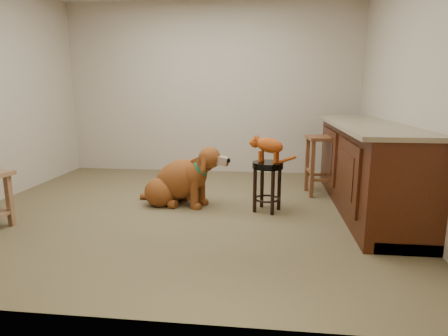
# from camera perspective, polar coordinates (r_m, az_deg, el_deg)

# --- Properties ---
(floor) EXTENTS (4.50, 4.00, 0.01)m
(floor) POSITION_cam_1_polar(r_m,az_deg,el_deg) (4.13, -5.90, -6.32)
(floor) COLOR brown
(floor) RESTS_ON ground
(room_shell) EXTENTS (4.54, 4.04, 2.62)m
(room_shell) POSITION_cam_1_polar(r_m,az_deg,el_deg) (3.95, -6.44, 17.48)
(room_shell) COLOR #BDAE98
(room_shell) RESTS_ON ground
(cabinet_run) EXTENTS (0.70, 2.56, 0.94)m
(cabinet_run) POSITION_cam_1_polar(r_m,az_deg,el_deg) (4.35, 20.78, -0.12)
(cabinet_run) COLOR #431C0C
(cabinet_run) RESTS_ON ground
(padded_stool) EXTENTS (0.36, 0.36, 0.54)m
(padded_stool) POSITION_cam_1_polar(r_m,az_deg,el_deg) (3.99, 6.63, -1.30)
(padded_stool) COLOR black
(padded_stool) RESTS_ON ground
(wood_stool) EXTENTS (0.43, 0.43, 0.73)m
(wood_stool) POSITION_cam_1_polar(r_m,az_deg,el_deg) (4.77, 14.78, 0.51)
(wood_stool) COLOR brown
(wood_stool) RESTS_ON ground
(golden_retriever) EXTENTS (1.11, 0.65, 0.73)m
(golden_retriever) POSITION_cam_1_polar(r_m,az_deg,el_deg) (4.25, -6.74, -1.99)
(golden_retriever) COLOR brown
(golden_retriever) RESTS_ON ground
(tabby_kitten) EXTENTS (0.50, 0.25, 0.32)m
(tabby_kitten) POSITION_cam_1_polar(r_m,az_deg,el_deg) (3.94, 6.59, 3.36)
(tabby_kitten) COLOR #A03E10
(tabby_kitten) RESTS_ON padded_stool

